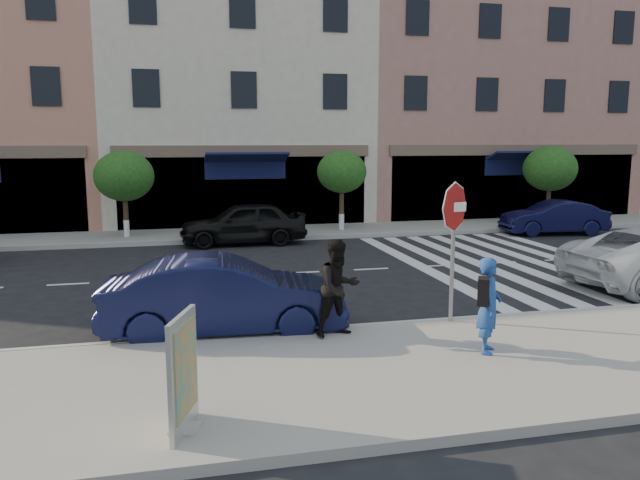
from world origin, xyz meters
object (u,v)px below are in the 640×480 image
Objects in this scene: poster_board at (184,375)px; car_far_mid at (243,223)px; photographer at (489,305)px; car_far_right at (554,218)px; car_near_mid at (224,296)px; walker at (339,288)px; stop_sign at (454,221)px.

poster_board reaches higher than car_far_mid.
photographer reaches higher than car_far_right.
car_near_mid is at bearing -8.61° from car_far_mid.
poster_board is (-2.75, -3.14, -0.17)m from walker.
poster_board is at bearing -160.89° from stop_sign.
car_near_mid is (-1.93, 1.00, -0.28)m from walker.
car_near_mid is at bearing 97.95° from poster_board.
car_far_mid is 1.10× the size of car_far_right.
poster_board is (-5.07, -3.47, -1.24)m from stop_sign.
car_far_right is at bearing -8.35° from photographer.
poster_board is (-4.89, -1.71, -0.09)m from photographer.
walker reaches higher than poster_board.
stop_sign is 0.62× the size of car_far_mid.
car_far_mid is (-0.44, 11.10, -0.28)m from walker.
stop_sign is at bearing -95.22° from car_near_mid.
walker reaches higher than photographer.
stop_sign is at bearing 23.36° from photographer.
walker is 11.11m from car_far_mid.
walker is at bearing 2.06° from car_far_mid.
stop_sign is 0.68× the size of car_far_right.
car_near_mid is at bearing -47.03° from car_far_right.
car_near_mid is 16.44m from car_far_right.
walker is 0.40× the size of car_far_mid.
car_far_mid reaches higher than car_near_mid.
car_far_mid is (-2.58, 12.53, -0.20)m from photographer.
photographer is 5.18m from poster_board.
stop_sign reaches higher than car_near_mid.
car_far_mid is (1.50, 10.10, 0.01)m from car_near_mid.
car_far_mid is (-2.76, 10.77, -1.35)m from stop_sign.
photographer is 0.36× the size of car_near_mid.
walker is 0.44× the size of car_far_right.
walker is 4.18m from poster_board.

